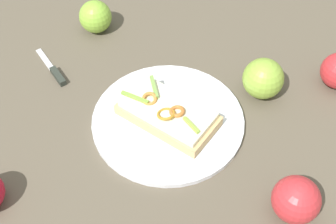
{
  "coord_description": "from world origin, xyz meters",
  "views": [
    {
      "loc": [
        0.32,
        -0.44,
        0.68
      ],
      "look_at": [
        0.0,
        0.0,
        0.03
      ],
      "focal_mm": 48.48,
      "sensor_mm": 36.0,
      "label": 1
    }
  ],
  "objects_px": {
    "apple_2": "(296,200)",
    "apple_3": "(263,79)",
    "plate": "(168,121)",
    "apple_4": "(95,17)",
    "knife": "(54,71)",
    "sandwich": "(168,113)"
  },
  "relations": [
    {
      "from": "apple_3",
      "to": "plate",
      "type": "bearing_deg",
      "value": -121.49
    },
    {
      "from": "plate",
      "to": "apple_2",
      "type": "height_order",
      "value": "apple_2"
    },
    {
      "from": "plate",
      "to": "apple_4",
      "type": "xyz_separation_m",
      "value": [
        -0.29,
        0.13,
        0.03
      ]
    },
    {
      "from": "apple_3",
      "to": "knife",
      "type": "bearing_deg",
      "value": -151.54
    },
    {
      "from": "plate",
      "to": "apple_3",
      "type": "xyz_separation_m",
      "value": [
        0.11,
        0.17,
        0.04
      ]
    },
    {
      "from": "sandwich",
      "to": "knife",
      "type": "xyz_separation_m",
      "value": [
        -0.27,
        -0.03,
        -0.02
      ]
    },
    {
      "from": "apple_2",
      "to": "apple_4",
      "type": "height_order",
      "value": "apple_2"
    },
    {
      "from": "apple_3",
      "to": "knife",
      "type": "height_order",
      "value": "apple_3"
    },
    {
      "from": "apple_4",
      "to": "knife",
      "type": "relative_size",
      "value": 0.58
    },
    {
      "from": "plate",
      "to": "apple_4",
      "type": "distance_m",
      "value": 0.32
    },
    {
      "from": "plate",
      "to": "apple_2",
      "type": "xyz_separation_m",
      "value": [
        0.28,
        -0.03,
        0.03
      ]
    },
    {
      "from": "apple_3",
      "to": "apple_4",
      "type": "height_order",
      "value": "apple_3"
    },
    {
      "from": "apple_2",
      "to": "apple_3",
      "type": "relative_size",
      "value": 0.97
    },
    {
      "from": "apple_2",
      "to": "knife",
      "type": "relative_size",
      "value": 0.62
    },
    {
      "from": "plate",
      "to": "knife",
      "type": "bearing_deg",
      "value": -173.18
    },
    {
      "from": "sandwich",
      "to": "apple_3",
      "type": "bearing_deg",
      "value": 57.84
    },
    {
      "from": "sandwich",
      "to": "apple_4",
      "type": "relative_size",
      "value": 2.5
    },
    {
      "from": "apple_2",
      "to": "sandwich",
      "type": "bearing_deg",
      "value": 173.23
    },
    {
      "from": "plate",
      "to": "sandwich",
      "type": "bearing_deg",
      "value": -157.79
    },
    {
      "from": "apple_2",
      "to": "apple_3",
      "type": "height_order",
      "value": "apple_3"
    },
    {
      "from": "plate",
      "to": "knife",
      "type": "xyz_separation_m",
      "value": [
        -0.27,
        -0.03,
        -0.0
      ]
    },
    {
      "from": "plate",
      "to": "apple_4",
      "type": "bearing_deg",
      "value": 156.78
    }
  ]
}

